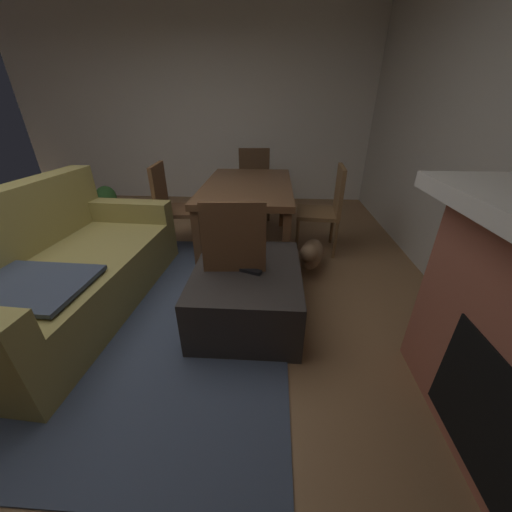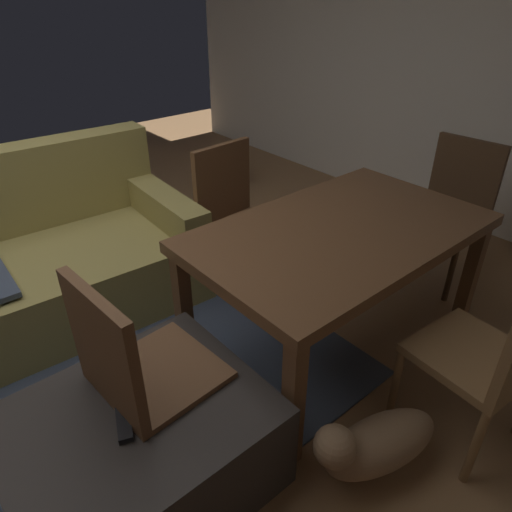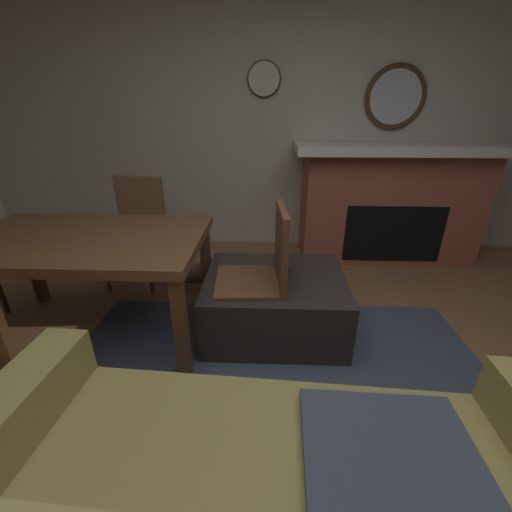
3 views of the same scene
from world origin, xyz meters
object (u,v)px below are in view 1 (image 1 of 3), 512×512
object	(u,v)px
couch	(60,271)
dining_chair_north	(171,202)
tv_remote	(250,271)
dining_chair_west	(235,251)
ottoman_coffee_table	(248,292)
potted_plant	(107,199)
small_dog	(311,254)
dining_chair_east	(254,179)
dining_chair_south	(327,205)
dining_table	(248,191)

from	to	relation	value
couch	dining_chair_north	xyz separation A→B (m)	(1.18, -0.53, 0.20)
tv_remote	dining_chair_west	world-z (taller)	dining_chair_west
ottoman_coffee_table	potted_plant	bearing A→B (deg)	45.80
couch	tv_remote	distance (m)	1.52
dining_chair_north	small_dog	world-z (taller)	dining_chair_north
dining_chair_east	small_dog	bearing A→B (deg)	-157.79
potted_plant	tv_remote	bearing A→B (deg)	-134.53
potted_plant	small_dog	distance (m)	3.23
small_dog	dining_chair_north	bearing A→B (deg)	72.39
ottoman_coffee_table	dining_chair_south	xyz separation A→B (m)	(1.22, -0.75, 0.31)
dining_chair_west	small_dog	xyz separation A→B (m)	(0.66, -0.66, -0.34)
tv_remote	dining_chair_east	xyz separation A→B (m)	(2.43, 0.13, 0.09)
dining_table	dining_chair_south	xyz separation A→B (m)	(-0.01, -0.85, -0.14)
dining_table	dining_chair_east	distance (m)	1.16
tv_remote	dining_table	world-z (taller)	dining_table
ottoman_coffee_table	couch	bearing A→B (deg)	88.45
dining_table	dining_chair_south	size ratio (longest dim) A/B	1.63
couch	dining_table	distance (m)	1.85
dining_table	dining_chair_south	bearing A→B (deg)	-90.56
dining_chair_north	dining_chair_east	xyz separation A→B (m)	(1.16, -0.84, 0.00)
dining_chair_north	potted_plant	distance (m)	1.72
couch	tv_remote	size ratio (longest dim) A/B	12.46
ottoman_coffee_table	dining_chair_south	world-z (taller)	dining_chair_south
ottoman_coffee_table	dining_chair_south	bearing A→B (deg)	-31.66
dining_chair_north	dining_chair_east	world-z (taller)	same
potted_plant	small_dog	bearing A→B (deg)	-117.62
couch	dining_chair_west	bearing A→B (deg)	-88.49
ottoman_coffee_table	dining_chair_west	size ratio (longest dim) A/B	1.02
tv_remote	dining_chair_east	distance (m)	2.43
potted_plant	dining_chair_east	bearing A→B (deg)	-86.38
dining_table	dining_chair_west	size ratio (longest dim) A/B	1.63
ottoman_coffee_table	tv_remote	distance (m)	0.23
dining_chair_south	dining_table	bearing A→B (deg)	89.44
dining_chair_south	potted_plant	distance (m)	3.23
ottoman_coffee_table	dining_chair_south	distance (m)	1.46
dining_chair_west	ottoman_coffee_table	bearing A→B (deg)	-129.47
tv_remote	dining_chair_north	bearing A→B (deg)	58.82
dining_table	dining_chair_north	bearing A→B (deg)	90.47
dining_chair_west	small_dog	distance (m)	0.99
dining_chair_north	couch	bearing A→B (deg)	155.75
dining_chair_south	dining_chair_west	bearing A→B (deg)	143.52
ottoman_coffee_table	dining_chair_west	distance (m)	0.33
dining_chair_north	dining_chair_west	size ratio (longest dim) A/B	1.00
dining_chair_west	couch	bearing A→B (deg)	91.51
couch	dining_chair_south	world-z (taller)	couch
dining_chair_west	dining_table	bearing A→B (deg)	0.30
dining_table	dining_chair_west	distance (m)	1.16
ottoman_coffee_table	dining_table	bearing A→B (deg)	4.62
dining_chair_west	small_dog	world-z (taller)	dining_chair_west
couch	ottoman_coffee_table	bearing A→B (deg)	-91.55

